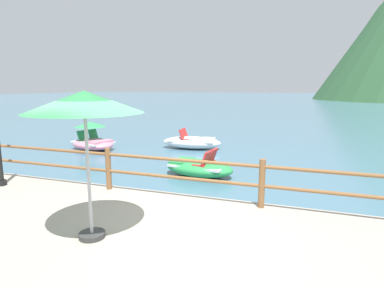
{
  "coord_description": "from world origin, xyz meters",
  "views": [
    {
      "loc": [
        2.39,
        -4.43,
        2.7
      ],
      "look_at": [
        -0.92,
        5.0,
        0.9
      ],
      "focal_mm": 30.03,
      "sensor_mm": 36.0,
      "label": 1
    }
  ],
  "objects": [
    {
      "name": "pedal_boat_1",
      "position": [
        -6.21,
        7.06,
        0.42
      ],
      "size": [
        2.46,
        1.99,
        1.2
      ],
      "color": "pink",
      "rests_on": "ground"
    },
    {
      "name": "beach_umbrella",
      "position": [
        -0.59,
        -0.58,
        2.45
      ],
      "size": [
        1.7,
        1.7,
        2.24
      ],
      "color": "#B2B2B7",
      "rests_on": "promenade_dock"
    },
    {
      "name": "pedal_boat_2",
      "position": [
        -0.56,
        4.6,
        0.27
      ],
      "size": [
        2.29,
        1.45,
        0.84
      ],
      "color": "green",
      "rests_on": "ground"
    },
    {
      "name": "dock_railing",
      "position": [
        -0.0,
        1.55,
        0.97
      ],
      "size": [
        23.92,
        0.12,
        0.95
      ],
      "color": "brown",
      "rests_on": "promenade_dock"
    },
    {
      "name": "pedal_boat_3",
      "position": [
        -2.21,
        8.68,
        0.28
      ],
      "size": [
        2.68,
        1.33,
        0.87
      ],
      "color": "white",
      "rests_on": "ground"
    },
    {
      "name": "ground_plane",
      "position": [
        0.0,
        40.0,
        0.0
      ],
      "size": [
        200.0,
        200.0,
        0.0
      ],
      "primitive_type": "plane",
      "color": "#477084"
    }
  ]
}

